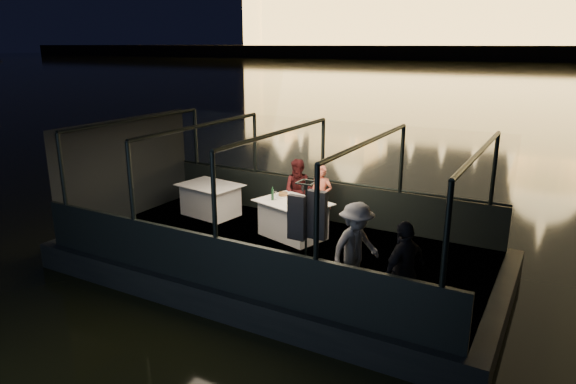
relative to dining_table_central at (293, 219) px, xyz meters
The scene contains 28 objects.
river_water 79.33m from the dining_table_central, 89.97° to the left, with size 500.00×500.00×0.00m, color black.
boat_hull 1.12m from the dining_table_central, 87.03° to the right, with size 8.60×4.40×1.00m, color black.
boat_deck 0.79m from the dining_table_central, 87.03° to the right, with size 8.00×4.00×0.04m, color black.
gunwale_port 1.32m from the dining_table_central, 88.47° to the left, with size 8.00×0.08×0.90m, color black.
gunwale_starboard 2.68m from the dining_table_central, 89.25° to the right, with size 8.00×0.08×0.90m, color black.
cabin_glass_port 1.80m from the dining_table_central, 88.47° to the left, with size 8.00×0.02×1.40m, color #99B2B2, non-canonical shape.
cabin_glass_starboard 2.94m from the dining_table_central, 89.25° to the right, with size 8.00×0.02×1.40m, color #99B2B2, non-canonical shape.
cabin_roof_glass 2.03m from the dining_table_central, 87.03° to the right, with size 8.00×4.00×0.02m, color #99B2B2, non-canonical shape.
end_wall_fore 4.09m from the dining_table_central, behind, with size 0.02×4.00×2.30m, color black, non-canonical shape.
end_wall_aft 4.16m from the dining_table_central, ahead, with size 0.02×4.00×2.30m, color black, non-canonical shape.
canopy_ribs 1.02m from the dining_table_central, 87.03° to the right, with size 8.00×4.00×2.30m, color black, non-canonical shape.
embankment 209.32m from the dining_table_central, 89.99° to the left, with size 400.00×140.00×6.00m, color #423D33.
dining_table_central is the anchor object (origin of this frame).
dining_table_aft 2.40m from the dining_table_central, behind, with size 1.40×1.02×0.75m, color silver.
chair_port_left 0.82m from the dining_table_central, 120.96° to the left, with size 0.40×0.40×0.86m, color black.
chair_port_right 0.60m from the dining_table_central, 72.09° to the left, with size 0.38×0.38×0.82m, color black.
coat_stand 2.47m from the dining_table_central, 56.53° to the right, with size 0.52×0.42×1.88m, color black, non-canonical shape.
person_woman_coral 0.94m from the dining_table_central, 73.85° to the left, with size 0.50×0.33×1.39m, color #DF6C51.
person_man_maroon 0.97m from the dining_table_central, 110.03° to the left, with size 0.70×0.54×1.46m, color #391012.
passenger_stripe 2.73m from the dining_table_central, 39.57° to the right, with size 0.99×0.56×1.53m, color white.
passenger_dark 3.71m from the dining_table_central, 35.76° to the right, with size 0.89×0.37×1.52m, color black.
wine_bottle 0.69m from the dining_table_central, 168.37° to the right, with size 0.06×0.06×0.28m, color #13341C.
bread_basket 0.62m from the dining_table_central, 146.28° to the left, with size 0.20×0.20×0.08m, color brown.
amber_candle 0.45m from the dining_table_central, 17.50° to the left, with size 0.05×0.05×0.08m, color gold.
plate_near 0.55m from the dining_table_central, ahead, with size 0.25×0.25×0.02m, color white.
plate_far 0.59m from the dining_table_central, 153.91° to the left, with size 0.26×0.26×0.02m, color silver.
wine_glass_white 0.62m from the dining_table_central, behind, with size 0.06×0.06×0.17m, color white, non-canonical shape.
wine_glass_red 0.60m from the dining_table_central, 47.97° to the left, with size 0.07×0.07×0.21m, color white, non-canonical shape.
Camera 1 is at (4.79, -8.19, 4.39)m, focal length 32.00 mm.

